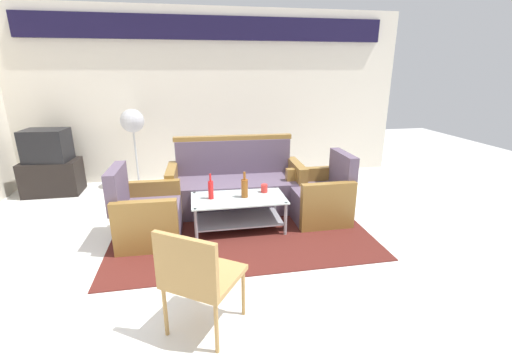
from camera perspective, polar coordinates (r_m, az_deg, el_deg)
The scene contains 14 objects.
ground_plane at distance 3.55m, azimuth -2.86°, elevation -13.78°, with size 14.00×14.00×0.00m, color white.
wall_back at distance 6.08m, azimuth -7.14°, elevation 14.09°, with size 6.52×0.19×2.80m.
rug at distance 4.26m, azimuth -2.69°, elevation -8.02°, with size 2.95×2.09×0.01m, color #511E19.
couch at distance 4.74m, azimuth -3.36°, elevation -1.21°, with size 1.82×0.80×0.96m.
armchair_left at distance 4.06m, azimuth -17.65°, elevation -5.84°, with size 0.72×0.78×0.85m.
armchair_right at distance 4.49m, azimuth 10.64°, elevation -3.00°, with size 0.70×0.76×0.85m.
coffee_table at distance 4.13m, azimuth -2.90°, elevation -4.84°, with size 1.10×0.60×0.40m.
bottle_brown at distance 4.04m, azimuth -1.90°, elevation -1.45°, with size 0.08×0.08×0.31m.
bottle_red at distance 4.02m, azimuth -7.48°, elevation -1.71°, with size 0.06×0.06×0.30m.
cup at distance 4.22m, azimuth 1.37°, elevation -1.55°, with size 0.08×0.08×0.10m, color red.
tv_stand at distance 6.16m, azimuth -30.57°, elevation 0.26°, with size 0.80×0.50×0.52m, color black.
television at distance 6.06m, azimuth -31.30°, elevation 4.78°, with size 0.63×0.49×0.48m.
pedestal_fan at distance 5.73m, azimuth -19.69°, elevation 8.32°, with size 0.36×0.36×1.27m.
wicker_chair at distance 2.53m, azimuth -9.70°, elevation -15.20°, with size 0.67×0.67×0.84m.
Camera 1 is at (-0.39, -3.00, 1.86)m, focal length 24.20 mm.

